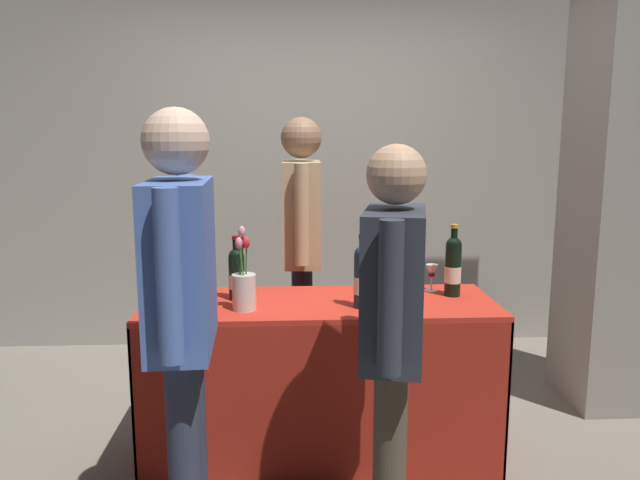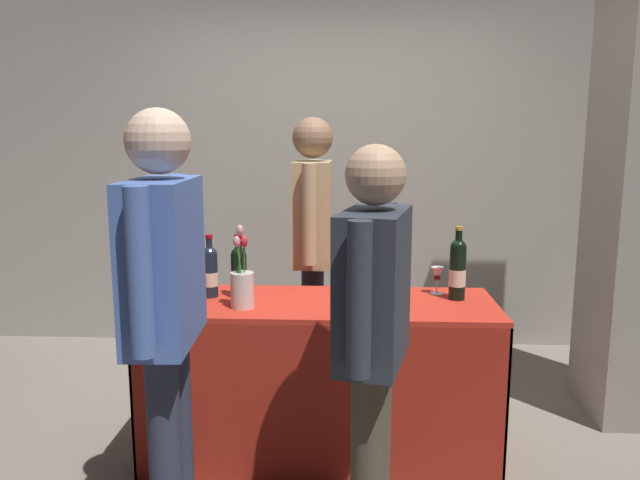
# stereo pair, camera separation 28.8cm
# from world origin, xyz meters

# --- Properties ---
(ground_plane) EXTENTS (12.00, 12.00, 0.00)m
(ground_plane) POSITION_xyz_m (0.00, 0.00, 0.00)
(ground_plane) COLOR gray
(back_partition) EXTENTS (5.46, 0.12, 2.97)m
(back_partition) POSITION_xyz_m (0.00, 1.73, 1.49)
(back_partition) COLOR #9E998E
(back_partition) RESTS_ON ground_plane
(concrete_pillar) EXTENTS (0.55, 0.55, 2.98)m
(concrete_pillar) POSITION_xyz_m (1.78, 0.55, 1.49)
(concrete_pillar) COLOR gray
(concrete_pillar) RESTS_ON ground_plane
(tasting_table) EXTENTS (1.69, 0.60, 0.79)m
(tasting_table) POSITION_xyz_m (0.00, 0.00, 0.53)
(tasting_table) COLOR red
(tasting_table) RESTS_ON ground_plane
(featured_wine_bottle) EXTENTS (0.07, 0.07, 0.32)m
(featured_wine_bottle) POSITION_xyz_m (0.30, 0.12, 0.92)
(featured_wine_bottle) COLOR #38230F
(featured_wine_bottle) RESTS_ON tasting_table
(display_bottle_0) EXTENTS (0.08, 0.08, 0.36)m
(display_bottle_0) POSITION_xyz_m (0.66, 0.07, 0.94)
(display_bottle_0) COLOR black
(display_bottle_0) RESTS_ON tasting_table
(display_bottle_1) EXTENTS (0.08, 0.08, 0.31)m
(display_bottle_1) POSITION_xyz_m (-0.55, 0.06, 0.92)
(display_bottle_1) COLOR #192333
(display_bottle_1) RESTS_ON tasting_table
(display_bottle_2) EXTENTS (0.07, 0.07, 0.34)m
(display_bottle_2) POSITION_xyz_m (0.19, -0.12, 0.94)
(display_bottle_2) COLOR #192333
(display_bottle_2) RESTS_ON tasting_table
(display_bottle_3) EXTENTS (0.07, 0.07, 0.33)m
(display_bottle_3) POSITION_xyz_m (-0.68, 0.16, 0.93)
(display_bottle_3) COLOR black
(display_bottle_3) RESTS_ON tasting_table
(display_bottle_4) EXTENTS (0.08, 0.08, 0.32)m
(display_bottle_4) POSITION_xyz_m (-0.40, 0.06, 0.92)
(display_bottle_4) COLOR black
(display_bottle_4) RESTS_ON tasting_table
(wine_glass_near_vendor) EXTENTS (0.07, 0.07, 0.14)m
(wine_glass_near_vendor) POSITION_xyz_m (0.58, 0.17, 0.88)
(wine_glass_near_vendor) COLOR silver
(wine_glass_near_vendor) RESTS_ON tasting_table
(flower_vase) EXTENTS (0.11, 0.11, 0.39)m
(flower_vase) POSITION_xyz_m (-0.35, -0.13, 0.90)
(flower_vase) COLOR silver
(flower_vase) RESTS_ON tasting_table
(vendor_presenter) EXTENTS (0.23, 0.57, 1.68)m
(vendor_presenter) POSITION_xyz_m (-0.07, 0.63, 1.01)
(vendor_presenter) COLOR #2D3347
(vendor_presenter) RESTS_ON ground_plane
(taster_foreground_right) EXTENTS (0.30, 0.59, 1.55)m
(taster_foreground_right) POSITION_xyz_m (0.23, -0.73, 0.92)
(taster_foreground_right) COLOR #4C4233
(taster_foreground_right) RESTS_ON ground_plane
(taster_foreground_left) EXTENTS (0.23, 0.64, 1.67)m
(taster_foreground_left) POSITION_xyz_m (-0.53, -0.73, 1.01)
(taster_foreground_left) COLOR #2D3347
(taster_foreground_left) RESTS_ON ground_plane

